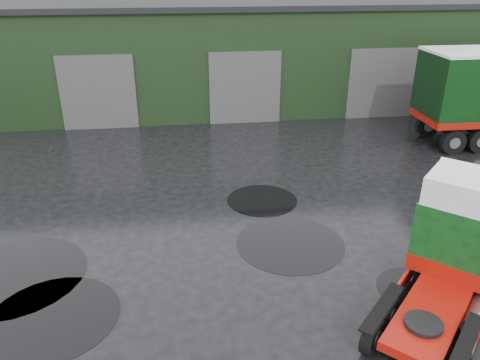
% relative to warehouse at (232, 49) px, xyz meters
% --- Properties ---
extents(ground, '(100.00, 100.00, 0.00)m').
position_rel_warehouse_xyz_m(ground, '(-2.00, -20.00, -3.16)').
color(ground, black).
extents(warehouse, '(32.40, 12.40, 6.30)m').
position_rel_warehouse_xyz_m(warehouse, '(0.00, 0.00, 0.00)').
color(warehouse, black).
rests_on(warehouse, ground).
extents(hero_tractor, '(5.72, 5.80, 3.56)m').
position_rel_warehouse_xyz_m(hero_tractor, '(2.50, -23.00, -1.38)').
color(hero_tractor, '#0D3913').
rests_on(hero_tractor, ground).
extents(tree_back_a, '(4.40, 4.40, 9.50)m').
position_rel_warehouse_xyz_m(tree_back_a, '(-8.00, 10.00, 1.59)').
color(tree_back_a, black).
rests_on(tree_back_a, ground).
extents(tree_back_b, '(4.40, 4.40, 7.50)m').
position_rel_warehouse_xyz_m(tree_back_b, '(8.00, 10.00, 0.59)').
color(tree_back_b, black).
rests_on(tree_back_b, ground).
extents(puddle_0, '(3.43, 3.43, 0.01)m').
position_rel_warehouse_xyz_m(puddle_0, '(-7.25, -21.61, -3.15)').
color(puddle_0, black).
rests_on(puddle_0, ground).
extents(puddle_1, '(2.72, 2.72, 0.01)m').
position_rel_warehouse_xyz_m(puddle_1, '(-0.72, -15.82, -3.15)').
color(puddle_1, black).
rests_on(puddle_1, ground).
extents(puddle_2, '(4.16, 4.16, 0.01)m').
position_rel_warehouse_xyz_m(puddle_2, '(-8.80, -19.56, -3.15)').
color(puddle_2, black).
rests_on(puddle_2, ground).
extents(puddle_3, '(2.12, 2.12, 0.01)m').
position_rel_warehouse_xyz_m(puddle_3, '(2.58, -21.77, -3.15)').
color(puddle_3, black).
rests_on(puddle_3, ground).
extents(puddle_4, '(3.56, 3.56, 0.01)m').
position_rel_warehouse_xyz_m(puddle_4, '(-0.35, -18.97, -3.15)').
color(puddle_4, black).
rests_on(puddle_4, ground).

